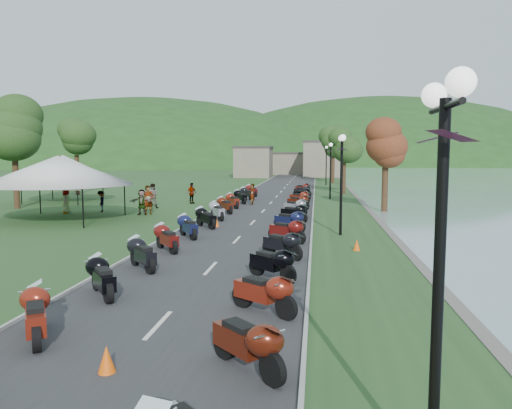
{
  "coord_description": "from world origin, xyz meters",
  "views": [
    {
      "loc": [
        3.75,
        -7.32,
        4.16
      ],
      "look_at": [
        0.43,
        20.13,
        1.3
      ],
      "focal_mm": 35.0,
      "sensor_mm": 36.0,
      "label": 1
    }
  ],
  "objects_px": {
    "streetlamp_near": "(438,290)",
    "pedestrian_b": "(153,208)",
    "pedestrian_a": "(149,214)",
    "vendor_tent_main": "(59,188)",
    "pedestrian_c": "(101,212)"
  },
  "relations": [
    {
      "from": "streetlamp_near",
      "to": "pedestrian_b",
      "type": "bearing_deg",
      "value": 114.57
    },
    {
      "from": "vendor_tent_main",
      "to": "pedestrian_b",
      "type": "distance_m",
      "value": 8.24
    },
    {
      "from": "streetlamp_near",
      "to": "pedestrian_b",
      "type": "distance_m",
      "value": 33.22
    },
    {
      "from": "streetlamp_near",
      "to": "pedestrian_b",
      "type": "relative_size",
      "value": 2.67
    },
    {
      "from": "streetlamp_near",
      "to": "pedestrian_a",
      "type": "xyz_separation_m",
      "value": [
        -12.78,
        26.37,
        -2.5
      ]
    },
    {
      "from": "vendor_tent_main",
      "to": "pedestrian_b",
      "type": "xyz_separation_m",
      "value": [
        3.58,
        7.15,
        -2.0
      ]
    },
    {
      "from": "vendor_tent_main",
      "to": "pedestrian_a",
      "type": "bearing_deg",
      "value": 36.65
    },
    {
      "from": "vendor_tent_main",
      "to": "pedestrian_b",
      "type": "bearing_deg",
      "value": 63.44
    },
    {
      "from": "streetlamp_near",
      "to": "pedestrian_a",
      "type": "height_order",
      "value": "streetlamp_near"
    },
    {
      "from": "streetlamp_near",
      "to": "pedestrian_a",
      "type": "distance_m",
      "value": 29.41
    },
    {
      "from": "streetlamp_near",
      "to": "pedestrian_a",
      "type": "relative_size",
      "value": 2.52
    },
    {
      "from": "pedestrian_a",
      "to": "pedestrian_c",
      "type": "distance_m",
      "value": 3.95
    },
    {
      "from": "pedestrian_b",
      "to": "pedestrian_c",
      "type": "bearing_deg",
      "value": 30.95
    },
    {
      "from": "vendor_tent_main",
      "to": "pedestrian_a",
      "type": "xyz_separation_m",
      "value": [
        4.57,
        3.4,
        -2.0
      ]
    },
    {
      "from": "streetlamp_near",
      "to": "pedestrian_c",
      "type": "xyz_separation_m",
      "value": [
        -16.6,
        27.37,
        -2.5
      ]
    }
  ]
}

